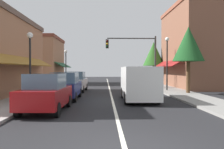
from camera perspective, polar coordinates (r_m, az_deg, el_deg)
The scene contains 16 objects.
ground_plane at distance 23.73m, azimuth -0.57°, elevation -3.53°, with size 80.00×80.00×0.00m, color black.
sidewalk_left at distance 24.24m, azimuth -13.70°, elevation -3.32°, with size 2.60×56.00×0.12m, color #A39E99.
sidewalk_right at distance 24.46m, azimuth 12.44°, elevation -3.27°, with size 2.60×56.00×0.12m, color gray.
lane_center_stripe at distance 23.73m, azimuth -0.57°, elevation -3.52°, with size 0.14×52.00×0.01m, color silver.
storefront_right_block at distance 27.45m, azimuth 18.58°, elevation 6.22°, with size 5.71×10.20×8.77m.
storefront_far_left at distance 34.71m, azimuth -15.89°, elevation 3.22°, with size 5.62×8.20×6.39m.
parked_car_nearest_left at distance 11.55m, azimuth -15.35°, elevation -4.22°, with size 1.86×4.14×1.77m.
parked_car_second_left at distance 15.91m, azimuth -11.04°, elevation -2.72°, with size 1.81×4.11×1.77m.
parked_car_third_left at distance 21.64m, azimuth -8.63°, elevation -1.67°, with size 1.88×4.15×1.77m.
van_in_lane at distance 15.13m, azimuth 6.35°, elevation -1.89°, with size 2.06×5.21×2.12m.
traffic_signal_mast_arm at distance 25.12m, azimuth 6.12°, elevation 5.27°, with size 5.27×0.50×5.44m.
street_lamp_left_near at distance 15.23m, azimuth -18.88°, elevation 4.58°, with size 0.36×0.36×4.19m.
street_lamp_right_mid at distance 21.88m, azimuth 12.96°, elevation 4.54°, with size 0.36×0.36×4.82m.
street_lamp_left_far at distance 29.05m, azimuth -10.90°, elevation 3.11°, with size 0.36×0.36×4.29m.
tree_right_near at distance 19.92m, azimuth 17.69°, elevation 6.82°, with size 2.47×2.47×5.33m.
tree_right_far at distance 31.38m, azimuth 9.89°, elevation 4.81°, with size 2.76×2.76×5.49m.
Camera 1 is at (-0.50, -5.64, 1.96)m, focal length 38.49 mm.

